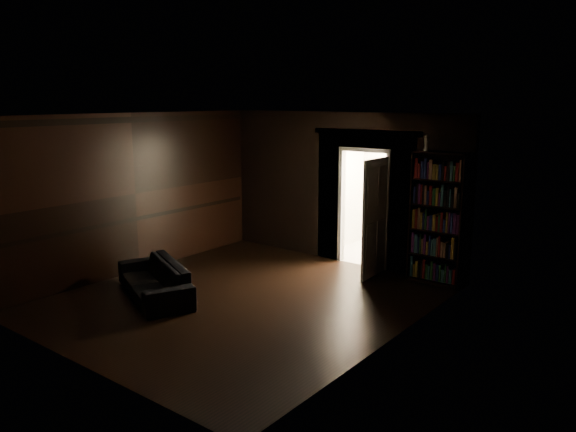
% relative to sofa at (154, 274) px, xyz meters
% --- Properties ---
extents(ground, '(5.50, 5.50, 0.00)m').
position_rel_sofa_xyz_m(ground, '(1.17, 0.73, -0.36)').
color(ground, black).
rests_on(ground, ground).
extents(room_walls, '(5.02, 5.61, 2.84)m').
position_rel_sofa_xyz_m(room_walls, '(1.16, 1.80, 1.32)').
color(room_walls, black).
rests_on(room_walls, ground).
extents(kitchen_alcove, '(2.20, 1.80, 2.60)m').
position_rel_sofa_xyz_m(kitchen_alcove, '(1.67, 4.60, 0.85)').
color(kitchen_alcove, beige).
rests_on(kitchen_alcove, ground).
extents(sofa, '(2.06, 1.53, 0.73)m').
position_rel_sofa_xyz_m(sofa, '(0.00, 0.00, 0.00)').
color(sofa, black).
rests_on(sofa, ground).
extents(bookshelf, '(0.91, 0.34, 2.20)m').
position_rel_sofa_xyz_m(bookshelf, '(3.17, 3.32, 0.74)').
color(bookshelf, black).
rests_on(bookshelf, ground).
extents(refrigerator, '(0.76, 0.70, 1.65)m').
position_rel_sofa_xyz_m(refrigerator, '(2.27, 4.84, 0.46)').
color(refrigerator, white).
rests_on(refrigerator, ground).
extents(door, '(0.09, 0.85, 2.05)m').
position_rel_sofa_xyz_m(door, '(2.16, 3.03, 0.66)').
color(door, white).
rests_on(door, ground).
extents(figurine, '(0.11, 0.11, 0.27)m').
position_rel_sofa_xyz_m(figurine, '(2.92, 3.27, 1.97)').
color(figurine, white).
rests_on(figurine, bookshelf).
extents(bottles, '(0.64, 0.19, 0.26)m').
position_rel_sofa_xyz_m(bottles, '(2.32, 4.73, 1.42)').
color(bottles, black).
rests_on(bottles, refrigerator).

